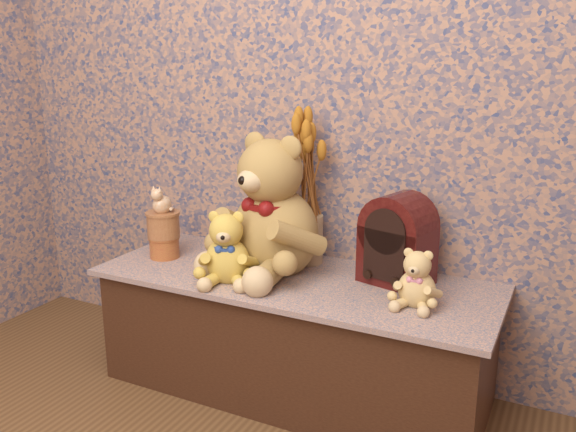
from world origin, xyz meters
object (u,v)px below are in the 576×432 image
at_px(cat_figurine, 162,199).
at_px(teddy_medium, 227,243).
at_px(biscuit_tin_lower, 164,247).
at_px(teddy_small, 418,275).
at_px(ceramic_vase, 308,239).
at_px(teddy_large, 275,198).
at_px(cathedral_radio, 398,239).

bearing_deg(cat_figurine, teddy_medium, -13.88).
height_order(teddy_medium, biscuit_tin_lower, teddy_medium).
xyz_separation_m(teddy_small, ceramic_vase, (-0.48, 0.22, -0.01)).
bearing_deg(teddy_medium, biscuit_tin_lower, 141.45).
height_order(teddy_small, biscuit_tin_lower, teddy_small).
bearing_deg(teddy_medium, teddy_large, 38.42).
distance_m(teddy_medium, cat_figurine, 0.39).
xyz_separation_m(teddy_large, biscuit_tin_lower, (-0.46, -0.08, -0.23)).
bearing_deg(teddy_medium, ceramic_vase, 37.13).
height_order(teddy_small, ceramic_vase, teddy_small).
relative_size(teddy_large, cat_figurine, 4.85).
bearing_deg(teddy_large, ceramic_vase, 73.04).
bearing_deg(biscuit_tin_lower, teddy_small, -1.26).
bearing_deg(teddy_small, teddy_large, 170.83).
relative_size(teddy_small, ceramic_vase, 1.07).
bearing_deg(teddy_large, biscuit_tin_lower, -155.60).
distance_m(teddy_large, cathedral_radio, 0.46).
relative_size(teddy_medium, ceramic_vase, 1.45).
distance_m(ceramic_vase, cat_figurine, 0.59).
relative_size(teddy_small, cat_figurine, 1.79).
distance_m(teddy_large, biscuit_tin_lower, 0.52).
bearing_deg(teddy_large, cathedral_radio, 24.07).
height_order(cathedral_radio, cat_figurine, cathedral_radio).
relative_size(teddy_large, teddy_medium, 2.00).
bearing_deg(biscuit_tin_lower, cat_figurine, 0.00).
xyz_separation_m(teddy_large, ceramic_vase, (0.08, 0.12, -0.18)).
distance_m(biscuit_tin_lower, cat_figurine, 0.20).
height_order(teddy_large, cat_figurine, teddy_large).
relative_size(teddy_medium, cathedral_radio, 0.85).
height_order(teddy_small, cathedral_radio, cathedral_radio).
height_order(teddy_medium, cathedral_radio, cathedral_radio).
xyz_separation_m(cathedral_radio, cat_figurine, (-0.90, -0.15, 0.08)).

